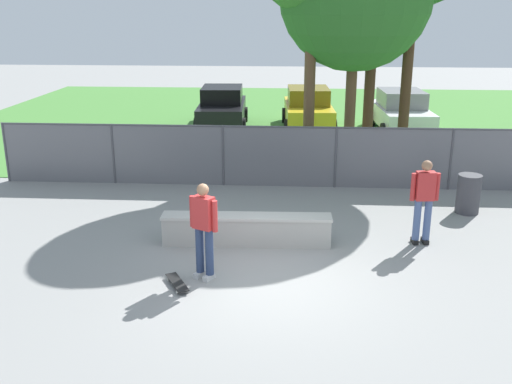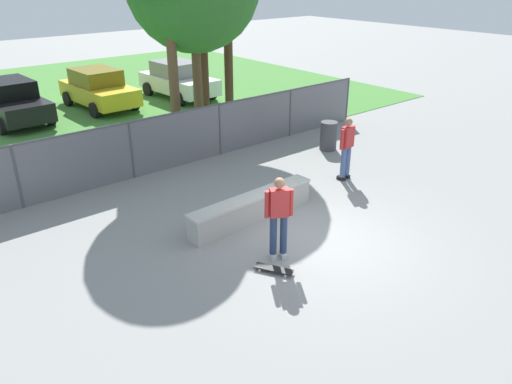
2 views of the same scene
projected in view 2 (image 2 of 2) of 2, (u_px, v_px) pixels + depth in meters
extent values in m
plane|color=gray|center=(319.00, 240.00, 11.08)|extent=(80.00, 80.00, 0.00)
cube|color=#478438|center=(61.00, 102.00, 22.45)|extent=(27.50, 20.00, 0.02)
cube|color=#A8A59E|center=(252.00, 209.00, 11.83)|extent=(3.52, 0.55, 0.59)
cube|color=beige|center=(252.00, 197.00, 11.70)|extent=(3.56, 0.59, 0.06)
cube|color=beige|center=(283.00, 255.00, 10.41)|extent=(0.22, 0.28, 0.10)
cube|color=beige|center=(273.00, 256.00, 10.37)|extent=(0.22, 0.28, 0.10)
cylinder|color=navy|center=(283.00, 234.00, 10.23)|extent=(0.15, 0.15, 0.88)
cylinder|color=navy|center=(273.00, 235.00, 10.19)|extent=(0.15, 0.15, 0.88)
cube|color=red|center=(279.00, 202.00, 9.90)|extent=(0.44, 0.37, 0.60)
cylinder|color=red|center=(291.00, 202.00, 9.95)|extent=(0.10, 0.10, 0.58)
cylinder|color=red|center=(267.00, 204.00, 9.87)|extent=(0.10, 0.10, 0.58)
sphere|color=#9E7051|center=(279.00, 183.00, 9.72)|extent=(0.22, 0.22, 0.22)
cube|color=black|center=(274.00, 269.00, 9.88)|extent=(0.56, 0.80, 0.02)
cube|color=#B2B2B7|center=(261.00, 267.00, 9.98)|extent=(0.15, 0.12, 0.02)
cube|color=#B2B2B7|center=(287.00, 272.00, 9.79)|extent=(0.15, 0.12, 0.02)
cylinder|color=silver|center=(263.00, 266.00, 10.06)|extent=(0.05, 0.06, 0.05)
cylinder|color=silver|center=(260.00, 270.00, 9.92)|extent=(0.05, 0.06, 0.05)
cylinder|color=silver|center=(288.00, 271.00, 9.88)|extent=(0.05, 0.06, 0.05)
cylinder|color=silver|center=(285.00, 276.00, 9.74)|extent=(0.05, 0.06, 0.05)
cylinder|color=#4C4C51|center=(17.00, 177.00, 12.20)|extent=(0.07, 0.07, 1.70)
cylinder|color=#4C4C51|center=(132.00, 150.00, 13.99)|extent=(0.07, 0.07, 1.70)
cylinder|color=#4C4C51|center=(220.00, 129.00, 15.79)|extent=(0.07, 0.07, 1.70)
cylinder|color=#4C4C51|center=(290.00, 113.00, 17.59)|extent=(0.07, 0.07, 1.70)
cylinder|color=#4C4C51|center=(347.00, 99.00, 19.38)|extent=(0.07, 0.07, 1.70)
cylinder|color=#4C4C51|center=(176.00, 113.00, 14.55)|extent=(15.50, 0.05, 0.05)
cube|color=slate|center=(178.00, 139.00, 14.89)|extent=(15.50, 0.01, 1.70)
cylinder|color=brown|center=(173.00, 74.00, 15.69)|extent=(0.32, 0.32, 5.00)
cylinder|color=brown|center=(198.00, 89.00, 17.10)|extent=(0.32, 0.32, 3.51)
cylinder|color=#47301E|center=(204.00, 75.00, 17.64)|extent=(0.32, 0.32, 4.13)
cylinder|color=#47301E|center=(228.00, 56.00, 18.03)|extent=(0.32, 0.32, 5.27)
cube|color=black|center=(13.00, 106.00, 19.18)|extent=(2.01, 4.28, 0.70)
cube|color=black|center=(8.00, 88.00, 19.00)|extent=(1.70, 2.18, 0.64)
cylinder|color=black|center=(50.00, 117.00, 19.00)|extent=(0.25, 0.65, 0.64)
cylinder|color=black|center=(1.00, 126.00, 17.90)|extent=(0.25, 0.65, 0.64)
cylinder|color=black|center=(26.00, 104.00, 20.75)|extent=(0.25, 0.65, 0.64)
cube|color=gold|center=(99.00, 93.00, 21.19)|extent=(2.01, 4.28, 0.70)
cube|color=#776413|center=(96.00, 77.00, 21.01)|extent=(1.70, 2.18, 0.64)
cylinder|color=black|center=(134.00, 103.00, 21.01)|extent=(0.25, 0.65, 0.64)
cylinder|color=black|center=(95.00, 110.00, 19.91)|extent=(0.25, 0.65, 0.64)
cylinder|color=black|center=(106.00, 92.00, 22.76)|extent=(0.25, 0.65, 0.64)
cylinder|color=black|center=(68.00, 99.00, 21.66)|extent=(0.25, 0.65, 0.64)
cube|color=silver|center=(179.00, 83.00, 22.91)|extent=(2.01, 4.28, 0.70)
cube|color=gray|center=(176.00, 68.00, 22.73)|extent=(1.70, 2.18, 0.64)
cylinder|color=black|center=(211.00, 93.00, 22.73)|extent=(0.25, 0.65, 0.64)
cylinder|color=black|center=(179.00, 99.00, 21.63)|extent=(0.25, 0.65, 0.64)
cylinder|color=black|center=(179.00, 84.00, 24.48)|extent=(0.25, 0.65, 0.64)
cylinder|color=black|center=(148.00, 89.00, 23.37)|extent=(0.25, 0.65, 0.64)
cube|color=black|center=(341.00, 178.00, 14.20)|extent=(0.14, 0.27, 0.10)
cube|color=black|center=(346.00, 176.00, 14.34)|extent=(0.14, 0.27, 0.10)
cylinder|color=#475B89|center=(343.00, 163.00, 13.97)|extent=(0.15, 0.15, 0.88)
cylinder|color=#475B89|center=(348.00, 161.00, 14.11)|extent=(0.15, 0.15, 0.88)
cube|color=red|center=(347.00, 137.00, 13.74)|extent=(0.40, 0.26, 0.60)
cylinder|color=red|center=(342.00, 140.00, 13.58)|extent=(0.10, 0.10, 0.58)
cylinder|color=red|center=(353.00, 136.00, 13.91)|extent=(0.10, 0.10, 0.58)
sphere|color=#9E7051|center=(349.00, 122.00, 13.56)|extent=(0.22, 0.22, 0.22)
cylinder|color=#3F3F44|center=(329.00, 136.00, 16.39)|extent=(0.56, 0.56, 0.95)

